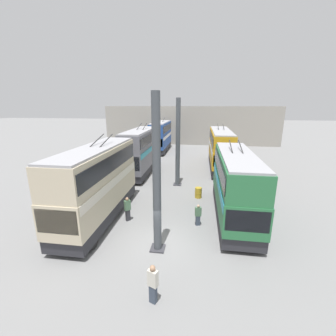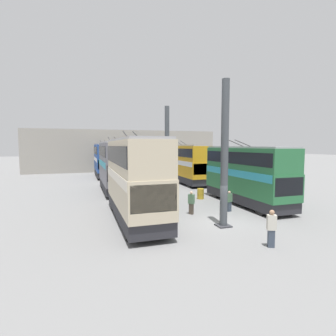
{
  "view_description": "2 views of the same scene",
  "coord_description": "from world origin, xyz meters",
  "px_view_note": "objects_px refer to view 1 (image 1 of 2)",
  "views": [
    {
      "loc": [
        -11.6,
        -2.21,
        8.05
      ],
      "look_at": [
        9.12,
        0.8,
        2.15
      ],
      "focal_mm": 24.0,
      "sensor_mm": 36.0,
      "label": 1
    },
    {
      "loc": [
        -14.2,
        8.01,
        4.86
      ],
      "look_at": [
        10.63,
        -0.15,
        2.63
      ],
      "focal_mm": 28.0,
      "sensor_mm": 36.0,
      "label": 2
    }
  ],
  "objects_px": {
    "bus_left_far": "(220,147)",
    "person_by_right_row": "(128,208)",
    "bus_right_near": "(97,180)",
    "person_aisle_midway": "(156,210)",
    "oil_drum": "(198,193)",
    "bus_right_mid": "(140,149)",
    "person_by_left_row": "(198,214)",
    "bus_left_near": "(235,182)",
    "person_aisle_foreground": "(153,283)",
    "bus_right_far": "(161,135)"
  },
  "relations": [
    {
      "from": "person_aisle_midway",
      "to": "oil_drum",
      "type": "distance_m",
      "value": 5.54
    },
    {
      "from": "person_by_left_row",
      "to": "bus_left_far",
      "type": "bearing_deg",
      "value": 158.06
    },
    {
      "from": "person_by_right_row",
      "to": "person_by_left_row",
      "type": "relative_size",
      "value": 1.17
    },
    {
      "from": "bus_right_near",
      "to": "bus_right_far",
      "type": "bearing_deg",
      "value": 0.0
    },
    {
      "from": "oil_drum",
      "to": "person_by_right_row",
      "type": "bearing_deg",
      "value": 134.83
    },
    {
      "from": "bus_right_mid",
      "to": "person_by_left_row",
      "type": "bearing_deg",
      "value": -148.08
    },
    {
      "from": "bus_left_near",
      "to": "person_by_left_row",
      "type": "bearing_deg",
      "value": 122.6
    },
    {
      "from": "person_aisle_midway",
      "to": "bus_right_far",
      "type": "bearing_deg",
      "value": 56.73
    },
    {
      "from": "bus_right_mid",
      "to": "person_aisle_midway",
      "type": "distance_m",
      "value": 12.1
    },
    {
      "from": "bus_left_near",
      "to": "bus_right_near",
      "type": "height_order",
      "value": "bus_right_near"
    },
    {
      "from": "bus_left_near",
      "to": "oil_drum",
      "type": "relative_size",
      "value": 10.02
    },
    {
      "from": "person_by_right_row",
      "to": "person_aisle_foreground",
      "type": "bearing_deg",
      "value": 160.84
    },
    {
      "from": "person_by_right_row",
      "to": "oil_drum",
      "type": "bearing_deg",
      "value": -90.52
    },
    {
      "from": "person_aisle_midway",
      "to": "person_by_right_row",
      "type": "bearing_deg",
      "value": 144.03
    },
    {
      "from": "person_aisle_midway",
      "to": "person_aisle_foreground",
      "type": "xyz_separation_m",
      "value": [
        -6.81,
        -1.22,
        0.11
      ]
    },
    {
      "from": "person_by_right_row",
      "to": "bus_right_near",
      "type": "bearing_deg",
      "value": 45.29
    },
    {
      "from": "bus_left_near",
      "to": "person_aisle_midway",
      "type": "distance_m",
      "value": 6.04
    },
    {
      "from": "bus_right_far",
      "to": "oil_drum",
      "type": "distance_m",
      "value": 21.67
    },
    {
      "from": "bus_right_mid",
      "to": "bus_right_near",
      "type": "bearing_deg",
      "value": 180.0
    },
    {
      "from": "person_aisle_foreground",
      "to": "person_by_left_row",
      "type": "height_order",
      "value": "person_aisle_foreground"
    },
    {
      "from": "bus_right_mid",
      "to": "person_by_right_row",
      "type": "relative_size",
      "value": 5.14
    },
    {
      "from": "bus_right_mid",
      "to": "person_aisle_midway",
      "type": "xyz_separation_m",
      "value": [
        -11.19,
        -4.09,
        -2.12
      ]
    },
    {
      "from": "bus_left_far",
      "to": "person_aisle_foreground",
      "type": "relative_size",
      "value": 6.05
    },
    {
      "from": "person_aisle_foreground",
      "to": "bus_right_near",
      "type": "bearing_deg",
      "value": 61.65
    },
    {
      "from": "person_aisle_foreground",
      "to": "person_by_left_row",
      "type": "relative_size",
      "value": 1.19
    },
    {
      "from": "bus_left_near",
      "to": "bus_left_far",
      "type": "height_order",
      "value": "bus_left_far"
    },
    {
      "from": "person_aisle_midway",
      "to": "oil_drum",
      "type": "bearing_deg",
      "value": 15.39
    },
    {
      "from": "person_aisle_foreground",
      "to": "bus_left_near",
      "type": "bearing_deg",
      "value": -4.9
    },
    {
      "from": "bus_right_near",
      "to": "person_by_left_row",
      "type": "height_order",
      "value": "bus_right_near"
    },
    {
      "from": "bus_left_far",
      "to": "person_aisle_midway",
      "type": "height_order",
      "value": "bus_left_far"
    },
    {
      "from": "bus_right_near",
      "to": "bus_right_mid",
      "type": "bearing_deg",
      "value": 0.0
    },
    {
      "from": "person_aisle_midway",
      "to": "oil_drum",
      "type": "relative_size",
      "value": 1.73
    },
    {
      "from": "bus_right_near",
      "to": "person_by_right_row",
      "type": "bearing_deg",
      "value": -89.36
    },
    {
      "from": "bus_left_near",
      "to": "person_by_right_row",
      "type": "xyz_separation_m",
      "value": [
        -1.72,
        7.56,
        -1.77
      ]
    },
    {
      "from": "bus_right_mid",
      "to": "person_aisle_midway",
      "type": "bearing_deg",
      "value": -159.93
    },
    {
      "from": "bus_right_far",
      "to": "person_aisle_midway",
      "type": "xyz_separation_m",
      "value": [
        -25.04,
        -4.09,
        -2.06
      ]
    },
    {
      "from": "person_aisle_foreground",
      "to": "bus_left_far",
      "type": "bearing_deg",
      "value": 11.46
    },
    {
      "from": "bus_right_mid",
      "to": "bus_right_far",
      "type": "bearing_deg",
      "value": 0.0
    },
    {
      "from": "person_by_left_row",
      "to": "person_by_right_row",
      "type": "bearing_deg",
      "value": -101.48
    },
    {
      "from": "bus_left_far",
      "to": "bus_right_far",
      "type": "distance_m",
      "value": 13.83
    },
    {
      "from": "bus_right_far",
      "to": "person_aisle_midway",
      "type": "height_order",
      "value": "bus_right_far"
    },
    {
      "from": "bus_right_mid",
      "to": "oil_drum",
      "type": "bearing_deg",
      "value": -132.78
    },
    {
      "from": "bus_right_near",
      "to": "person_by_right_row",
      "type": "distance_m",
      "value": 2.93
    },
    {
      "from": "person_by_right_row",
      "to": "person_by_left_row",
      "type": "distance_m",
      "value": 4.99
    },
    {
      "from": "bus_left_far",
      "to": "person_by_right_row",
      "type": "height_order",
      "value": "bus_left_far"
    },
    {
      "from": "bus_left_near",
      "to": "oil_drum",
      "type": "height_order",
      "value": "bus_left_near"
    },
    {
      "from": "person_aisle_midway",
      "to": "oil_drum",
      "type": "xyz_separation_m",
      "value": [
        4.69,
        -2.94,
        -0.39
      ]
    },
    {
      "from": "bus_right_far",
      "to": "oil_drum",
      "type": "relative_size",
      "value": 10.15
    },
    {
      "from": "bus_right_near",
      "to": "person_aisle_foreground",
      "type": "height_order",
      "value": "bus_right_near"
    },
    {
      "from": "bus_right_near",
      "to": "person_aisle_foreground",
      "type": "relative_size",
      "value": 5.27
    }
  ]
}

